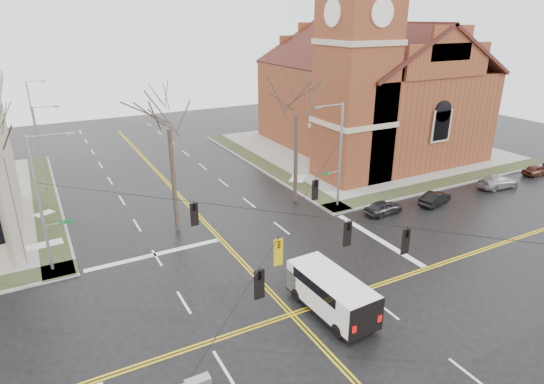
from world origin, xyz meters
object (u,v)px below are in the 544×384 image
parked_car_c (498,182)px  tree_nw_near (169,122)px  streetlight_north_a (41,145)px  church (366,82)px  cargo_van (329,290)px  parked_car_a (383,207)px  signal_pole_ne (339,153)px  streetlight_north_b (32,109)px  tree_ne (297,108)px  parked_car_d (536,170)px  parked_car_b (435,198)px  signal_pole_nw (42,201)px

parked_car_c → tree_nw_near: size_ratio=0.37×
streetlight_north_a → tree_nw_near: bearing=-60.0°
church → streetlight_north_a: bearing=174.8°
cargo_van → parked_car_a: size_ratio=1.71×
signal_pole_ne → streetlight_north_b: (-21.97, 36.50, -0.48)m
tree_nw_near → tree_ne: 11.12m
tree_nw_near → streetlight_north_b: bearing=103.6°
cargo_van → parked_car_d: bearing=12.9°
church → tree_ne: church is taller
parked_car_b → parked_car_c: (8.70, 0.15, 0.04)m
cargo_van → tree_nw_near: 16.60m
signal_pole_ne → parked_car_d: (23.73, -2.98, -4.39)m
streetlight_north_a → cargo_van: streetlight_north_a is taller
signal_pole_nw → church: bearing=20.2°
signal_pole_nw → parked_car_b: signal_pole_nw is taller
signal_pole_ne → signal_pole_nw: 22.64m
streetlight_north_a → parked_car_c: streetlight_north_a is taller
parked_car_a → parked_car_c: bearing=-95.5°
signal_pole_ne → streetlight_north_a: signal_pole_ne is taller
church → streetlight_north_b: size_ratio=3.44×
parked_car_b → parked_car_d: bearing=-101.0°
streetlight_north_b → church: bearing=-33.2°
church → streetlight_north_a: size_ratio=3.44×
streetlight_north_b → parked_car_c: (38.78, -40.07, -3.84)m
signal_pole_ne → tree_ne: (-2.58, 2.68, 3.55)m
parked_car_a → streetlight_north_a: bearing=47.6°
cargo_van → parked_car_b: cargo_van is taller
signal_pole_ne → parked_car_b: 9.93m
streetlight_north_a → parked_car_b: streetlight_north_a is taller
parked_car_a → tree_nw_near: (-16.34, 5.31, 7.98)m
church → signal_pole_ne: bearing=-135.3°
parked_car_c → tree_ne: (-19.39, 6.25, 7.88)m
streetlight_north_b → parked_car_a: 46.83m
parked_car_c → tree_ne: tree_ne is taller
parked_car_b → parked_car_a: bearing=70.2°
signal_pole_ne → parked_car_a: size_ratio=2.57×
signal_pole_ne → streetlight_north_b: size_ratio=1.12×
church → tree_nw_near: (-27.13, -11.12, 0.14)m
streetlight_north_a → signal_pole_ne: bearing=-36.9°
parked_car_b → parked_car_c: 8.70m
signal_pole_nw → streetlight_north_b: signal_pole_nw is taller
signal_pole_nw → tree_nw_near: 9.91m
church → signal_pole_nw: size_ratio=3.06×
signal_pole_ne → tree_nw_near: (-13.68, 2.17, 3.63)m
parked_car_c → parked_car_d: 6.95m
parked_car_a → parked_car_d: parked_car_a is taller
parked_car_a → parked_car_d: 21.08m
signal_pole_ne → parked_car_d: bearing=-7.2°
signal_pole_ne → streetlight_north_a: (-21.97, 16.50, -0.48)m
signal_pole_nw → streetlight_north_a: bearing=87.7°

